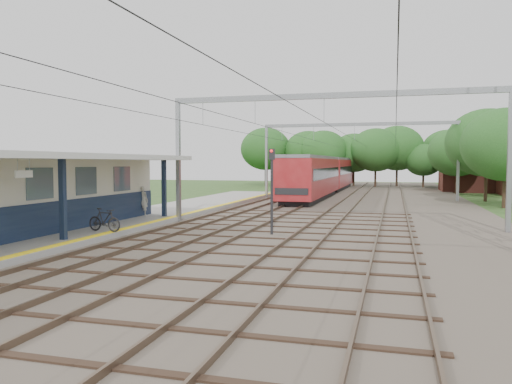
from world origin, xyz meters
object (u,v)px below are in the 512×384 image
(signal_post, at_px, (272,183))
(person, at_px, (143,201))
(train, at_px, (326,174))
(bicycle, at_px, (104,220))

(signal_post, bearing_deg, person, 139.12)
(person, height_order, signal_post, signal_post)
(person, relative_size, train, 0.05)
(person, relative_size, bicycle, 0.99)
(person, relative_size, signal_post, 0.42)
(person, distance_m, bicycle, 6.77)
(person, bearing_deg, signal_post, 167.64)
(person, xyz_separation_m, signal_post, (8.57, -3.75, 1.27))
(person, height_order, bicycle, person)
(bicycle, height_order, train, train)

